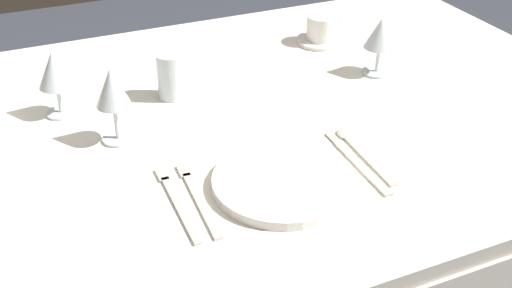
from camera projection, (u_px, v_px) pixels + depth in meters
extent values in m
cube|color=silver|center=(217.00, 127.00, 1.35)|extent=(1.80, 1.10, 0.04)
cube|color=silver|center=(151.00, 71.00, 1.83)|extent=(1.80, 0.01, 0.18)
cylinder|color=brown|center=(394.00, 111.00, 2.16)|extent=(0.07, 0.07, 0.70)
cylinder|color=white|center=(283.00, 182.00, 1.13)|extent=(0.25, 0.25, 0.02)
cube|color=beige|center=(201.00, 205.00, 1.08)|extent=(0.02, 0.19, 0.00)
cube|color=beige|center=(184.00, 171.00, 1.17)|extent=(0.02, 0.04, 0.00)
cube|color=beige|center=(180.00, 209.00, 1.07)|extent=(0.02, 0.20, 0.00)
cube|color=beige|center=(163.00, 175.00, 1.16)|extent=(0.02, 0.04, 0.00)
cube|color=beige|center=(362.00, 167.00, 1.18)|extent=(0.02, 0.19, 0.00)
cube|color=beige|center=(335.00, 140.00, 1.26)|extent=(0.02, 0.06, 0.00)
cube|color=beige|center=(369.00, 160.00, 1.20)|extent=(0.02, 0.18, 0.00)
ellipsoid|color=beige|center=(344.00, 134.00, 1.28)|extent=(0.03, 0.04, 0.01)
cylinder|color=white|center=(321.00, 41.00, 1.68)|extent=(0.13, 0.13, 0.01)
cylinder|color=white|center=(321.00, 27.00, 1.66)|extent=(0.08, 0.08, 0.06)
torus|color=white|center=(335.00, 24.00, 1.68)|extent=(0.04, 0.01, 0.04)
cylinder|color=silver|center=(376.00, 72.00, 1.53)|extent=(0.07, 0.07, 0.01)
cylinder|color=silver|center=(378.00, 59.00, 1.51)|extent=(0.01, 0.01, 0.06)
cone|color=silver|center=(381.00, 33.00, 1.47)|extent=(0.08, 0.08, 0.07)
cylinder|color=silver|center=(118.00, 138.00, 1.27)|extent=(0.06, 0.06, 0.01)
cylinder|color=silver|center=(116.00, 121.00, 1.25)|extent=(0.01, 0.01, 0.07)
cone|color=silver|center=(111.00, 87.00, 1.21)|extent=(0.07, 0.07, 0.08)
cylinder|color=silver|center=(62.00, 113.00, 1.36)|extent=(0.06, 0.06, 0.01)
cylinder|color=silver|center=(59.00, 99.00, 1.34)|extent=(0.01, 0.01, 0.06)
cone|color=silver|center=(54.00, 70.00, 1.30)|extent=(0.07, 0.07, 0.08)
cylinder|color=silver|center=(171.00, 76.00, 1.40)|extent=(0.06, 0.06, 0.10)
cylinder|color=#C68C1E|center=(172.00, 83.00, 1.41)|extent=(0.06, 0.06, 0.06)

